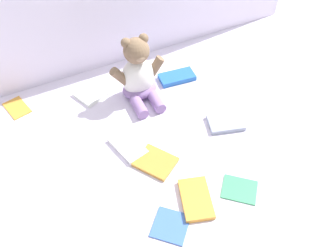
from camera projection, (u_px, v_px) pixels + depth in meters
name	position (u px, v px, depth m)	size (l,w,h in m)	color
ground_plane	(153.00, 127.00, 1.19)	(3.20, 3.20, 0.00)	silver
teddy_bear	(139.00, 76.00, 1.24)	(0.21, 0.19, 0.25)	white
book_case_0	(90.00, 94.00, 1.30)	(0.10, 0.10, 0.01)	white
book_case_1	(17.00, 107.00, 1.26)	(0.07, 0.11, 0.01)	orange
book_case_2	(171.00, 225.00, 0.94)	(0.09, 0.10, 0.01)	#3C67C0
book_case_3	(177.00, 77.00, 1.36)	(0.07, 0.14, 0.02)	#235EB1
book_case_4	(196.00, 199.00, 1.00)	(0.08, 0.14, 0.02)	orange
book_case_5	(156.00, 162.00, 1.09)	(0.10, 0.12, 0.01)	#CA8732
book_case_6	(226.00, 122.00, 1.20)	(0.09, 0.12, 0.02)	#8C95AC
book_case_7	(240.00, 189.00, 1.02)	(0.08, 0.10, 0.01)	#3F9F67
book_case_8	(128.00, 146.00, 1.13)	(0.07, 0.13, 0.02)	white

